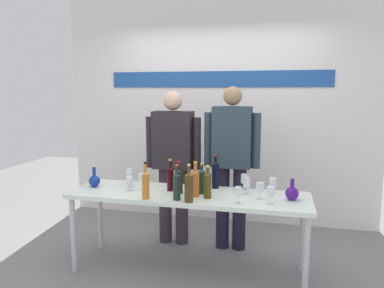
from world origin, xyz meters
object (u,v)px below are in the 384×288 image
at_px(decanter_blue_left, 94,181).
at_px(wine_glass_right_0, 270,192).
at_px(wine_bottle_2, 189,186).
at_px(wine_bottle_5, 170,177).
at_px(display_table, 188,200).
at_px(wine_bottle_4, 177,185).
at_px(wine_bottle_8, 215,174).
at_px(wine_glass_right_3, 260,187).
at_px(wine_glass_left_1, 130,174).
at_px(wine_glass_left_3, 129,181).
at_px(wine_glass_right_4, 238,192).
at_px(wine_glass_right_1, 273,183).
at_px(wine_glass_right_2, 246,182).
at_px(wine_glass_left_0, 142,178).
at_px(wine_bottle_7, 208,184).
at_px(wine_bottle_3, 146,184).
at_px(wine_bottle_0, 202,181).
at_px(wine_bottle_1, 195,182).
at_px(wine_glass_right_5, 244,179).
at_px(presenter_left, 173,158).
at_px(presenter_right, 232,158).
at_px(decanter_blue_right, 292,193).
at_px(wine_glass_left_2, 129,176).

relative_size(decanter_blue_left, wine_glass_right_0, 1.35).
xyz_separation_m(wine_bottle_2, wine_bottle_5, (-0.26, 0.30, -0.01)).
bearing_deg(display_table, wine_bottle_4, -101.69).
bearing_deg(wine_bottle_8, wine_glass_right_3, -31.05).
distance_m(decanter_blue_left, wine_glass_left_1, 0.35).
bearing_deg(wine_glass_left_3, wine_glass_left_1, 111.49).
height_order(wine_bottle_5, wine_glass_right_4, wine_bottle_5).
bearing_deg(wine_bottle_8, wine_glass_right_0, -35.97).
height_order(wine_glass_right_1, wine_glass_right_3, wine_glass_right_3).
height_order(wine_bottle_2, wine_glass_right_2, wine_bottle_2).
bearing_deg(wine_bottle_2, wine_glass_left_0, 154.45).
distance_m(wine_bottle_7, wine_glass_right_2, 0.38).
height_order(decanter_blue_left, wine_bottle_3, wine_bottle_3).
relative_size(wine_bottle_0, wine_glass_right_4, 1.97).
distance_m(wine_bottle_1, wine_glass_right_3, 0.57).
bearing_deg(wine_glass_right_2, wine_glass_right_5, 103.40).
height_order(presenter_left, wine_glass_left_3, presenter_left).
relative_size(wine_bottle_3, wine_glass_right_1, 2.25).
bearing_deg(wine_glass_right_2, wine_bottle_1, -157.05).
xyz_separation_m(wine_bottle_4, wine_bottle_7, (0.25, 0.11, -0.00)).
bearing_deg(wine_bottle_2, wine_glass_left_1, 149.53).
height_order(wine_bottle_0, wine_bottle_5, wine_bottle_5).
distance_m(presenter_left, wine_bottle_8, 0.64).
bearing_deg(wine_bottle_8, wine_bottle_5, -154.65).
xyz_separation_m(wine_bottle_7, wine_glass_right_2, (0.32, 0.21, -0.02)).
distance_m(wine_bottle_7, wine_glass_left_1, 0.89).
height_order(presenter_right, wine_glass_left_0, presenter_right).
relative_size(decanter_blue_right, wine_glass_right_4, 1.31).
xyz_separation_m(wine_bottle_3, wine_glass_right_2, (0.83, 0.36, -0.03)).
height_order(wine_bottle_2, wine_glass_left_3, wine_bottle_2).
xyz_separation_m(wine_glass_left_3, wine_glass_right_5, (1.05, 0.28, 0.01)).
bearing_deg(decanter_blue_left, presenter_left, 42.90).
bearing_deg(wine_glass_right_2, wine_bottle_3, -156.77).
bearing_deg(decanter_blue_left, wine_bottle_1, -4.85).
relative_size(decanter_blue_left, wine_bottle_8, 0.59).
height_order(display_table, wine_glass_right_5, wine_glass_right_5).
xyz_separation_m(wine_glass_left_2, wine_glass_right_4, (1.09, -0.27, -0.01)).
relative_size(decanter_blue_right, wine_bottle_7, 0.65).
distance_m(decanter_blue_right, wine_glass_left_1, 1.57).
bearing_deg(wine_bottle_5, wine_glass_left_2, 176.11).
bearing_deg(wine_glass_right_5, wine_bottle_1, -141.56).
bearing_deg(wine_bottle_2, wine_bottle_0, 79.28).
xyz_separation_m(wine_bottle_0, wine_glass_right_3, (0.53, -0.05, -0.01)).
relative_size(presenter_right, wine_bottle_4, 5.60).
bearing_deg(wine_glass_left_1, wine_glass_left_3, -68.51).
bearing_deg(wine_glass_right_4, wine_bottle_1, 163.75).
relative_size(presenter_right, wine_bottle_3, 5.27).
relative_size(wine_bottle_8, wine_glass_left_0, 2.05).
relative_size(presenter_right, wine_glass_left_0, 10.69).
bearing_deg(wine_glass_right_3, wine_glass_left_0, 178.78).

